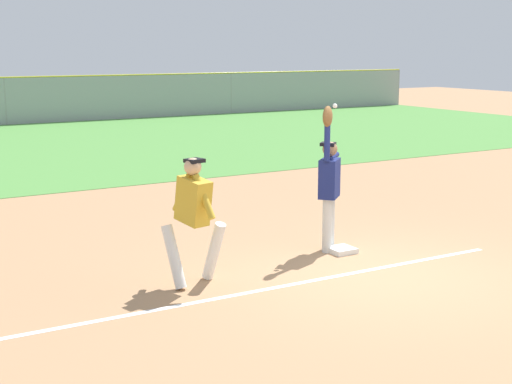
% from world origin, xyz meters
% --- Properties ---
extents(ground_plane, '(72.57, 72.57, 0.00)m').
position_xyz_m(ground_plane, '(0.00, 0.00, 0.00)').
color(ground_plane, tan).
extents(outfield_grass, '(41.99, 15.42, 0.01)m').
position_xyz_m(outfield_grass, '(0.00, 15.82, 0.01)').
color(outfield_grass, '#549342').
rests_on(outfield_grass, ground_plane).
extents(chalk_foul_line, '(12.00, 0.24, 0.01)m').
position_xyz_m(chalk_foul_line, '(-3.79, 0.25, 0.00)').
color(chalk_foul_line, white).
rests_on(chalk_foul_line, ground_plane).
extents(first_base, '(0.38, 0.38, 0.08)m').
position_xyz_m(first_base, '(0.21, 1.15, 0.04)').
color(first_base, white).
rests_on(first_base, ground_plane).
extents(fielder, '(0.74, 0.68, 2.28)m').
position_xyz_m(fielder, '(0.09, 1.35, 1.12)').
color(fielder, silver).
rests_on(fielder, ground_plane).
extents(runner, '(0.83, 0.84, 1.72)m').
position_xyz_m(runner, '(-2.44, 0.91, 1.00)').
color(runner, white).
rests_on(runner, ground_plane).
extents(baseball, '(0.07, 0.07, 0.07)m').
position_xyz_m(baseball, '(0.26, 1.46, 2.25)').
color(baseball, white).
extents(outfield_fence, '(42.07, 0.08, 1.96)m').
position_xyz_m(outfield_fence, '(0.00, 23.53, 0.98)').
color(outfield_fence, '#93999E').
rests_on(outfield_fence, ground_plane).
extents(parked_car_blue, '(4.55, 2.43, 1.25)m').
position_xyz_m(parked_car_blue, '(1.21, 26.71, 0.67)').
color(parked_car_blue, '#23389E').
rests_on(parked_car_blue, ground_plane).
extents(parked_car_silver, '(4.57, 2.46, 1.25)m').
position_xyz_m(parked_car_silver, '(6.68, 26.25, 0.67)').
color(parked_car_silver, '#B7B7BC').
rests_on(parked_car_silver, ground_plane).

